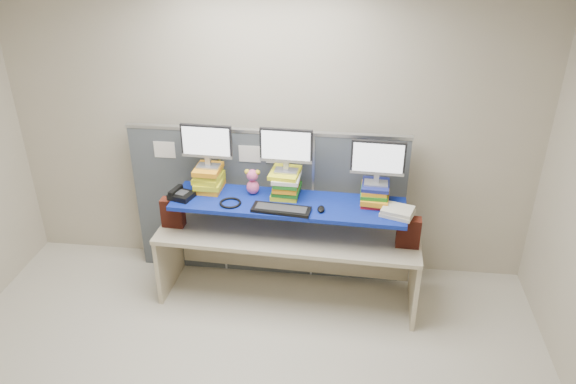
# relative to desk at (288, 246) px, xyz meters

# --- Properties ---
(room) EXTENTS (5.00, 4.00, 2.80)m
(room) POSITION_rel_desk_xyz_m (-0.25, -1.39, 0.83)
(room) COLOR #BCB19B
(room) RESTS_ON ground
(cubicle_partition) EXTENTS (2.60, 0.06, 1.53)m
(cubicle_partition) POSITION_rel_desk_xyz_m (-0.25, 0.39, 0.20)
(cubicle_partition) COLOR #41464C
(cubicle_partition) RESTS_ON ground
(desk) EXTENTS (2.37, 0.78, 0.71)m
(desk) POSITION_rel_desk_xyz_m (0.00, 0.00, 0.00)
(desk) COLOR #BFB192
(desk) RESTS_ON ground
(brick_pier_left) EXTENTS (0.20, 0.12, 0.27)m
(brick_pier_left) POSITION_rel_desk_xyz_m (-1.05, -0.01, 0.28)
(brick_pier_left) COLOR maroon
(brick_pier_left) RESTS_ON desk
(brick_pier_right) EXTENTS (0.20, 0.12, 0.27)m
(brick_pier_right) POSITION_rel_desk_xyz_m (1.04, -0.09, 0.28)
(brick_pier_right) COLOR maroon
(brick_pier_right) RESTS_ON desk
(blue_board) EXTENTS (2.05, 0.59, 0.04)m
(blue_board) POSITION_rel_desk_xyz_m (-0.00, -0.00, 0.43)
(blue_board) COLOR #0B2693
(blue_board) RESTS_ON brick_pier_left
(book_stack_left) EXTENTS (0.25, 0.31, 0.23)m
(book_stack_left) POSITION_rel_desk_xyz_m (-0.74, 0.16, 0.56)
(book_stack_left) COLOR orange
(book_stack_left) RESTS_ON blue_board
(book_stack_center) EXTENTS (0.28, 0.32, 0.24)m
(book_stack_center) POSITION_rel_desk_xyz_m (-0.03, 0.12, 0.57)
(book_stack_center) COLOR yellow
(book_stack_center) RESTS_ON blue_board
(book_stack_right) EXTENTS (0.26, 0.33, 0.18)m
(book_stack_right) POSITION_rel_desk_xyz_m (0.74, 0.09, 0.54)
(book_stack_right) COLOR red
(book_stack_right) RESTS_ON blue_board
(monitor_left) EXTENTS (0.46, 0.14, 0.40)m
(monitor_left) POSITION_rel_desk_xyz_m (-0.73, 0.15, 0.91)
(monitor_left) COLOR #A4A4A9
(monitor_left) RESTS_ON book_stack_left
(monitor_center) EXTENTS (0.46, 0.14, 0.40)m
(monitor_center) POSITION_rel_desk_xyz_m (-0.03, 0.12, 0.91)
(monitor_center) COLOR #A4A4A9
(monitor_center) RESTS_ON book_stack_center
(monitor_right) EXTENTS (0.46, 0.14, 0.40)m
(monitor_right) POSITION_rel_desk_xyz_m (0.75, 0.09, 0.86)
(monitor_right) COLOR #A4A4A9
(monitor_right) RESTS_ON book_stack_right
(keyboard) EXTENTS (0.51, 0.21, 0.03)m
(keyboard) POSITION_rel_desk_xyz_m (-0.04, -0.16, 0.47)
(keyboard) COLOR black
(keyboard) RESTS_ON blue_board
(mouse) EXTENTS (0.07, 0.11, 0.04)m
(mouse) POSITION_rel_desk_xyz_m (0.30, -0.11, 0.47)
(mouse) COLOR black
(mouse) RESTS_ON blue_board
(desk_phone) EXTENTS (0.24, 0.22, 0.08)m
(desk_phone) POSITION_rel_desk_xyz_m (-0.95, -0.03, 0.48)
(desk_phone) COLOR black
(desk_phone) RESTS_ON blue_board
(headset) EXTENTS (0.20, 0.20, 0.02)m
(headset) POSITION_rel_desk_xyz_m (-0.49, -0.09, 0.46)
(headset) COLOR black
(headset) RESTS_ON blue_board
(plush_toy) EXTENTS (0.14, 0.10, 0.24)m
(plush_toy) POSITION_rel_desk_xyz_m (-0.33, 0.12, 0.57)
(plush_toy) COLOR #E7588F
(plush_toy) RESTS_ON blue_board
(binder_stack) EXTENTS (0.31, 0.28, 0.06)m
(binder_stack) POSITION_rel_desk_xyz_m (0.93, -0.10, 0.48)
(binder_stack) COLOR beige
(binder_stack) RESTS_ON blue_board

